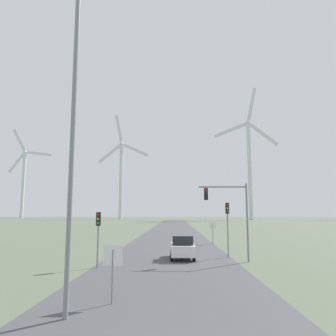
# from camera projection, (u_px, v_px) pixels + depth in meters

# --- Properties ---
(road_surface) EXTENTS (10.00, 240.00, 0.01)m
(road_surface) POSITION_uv_depth(u_px,v_px,m) (172.00, 235.00, 53.91)
(road_surface) COLOR #47474C
(road_surface) RESTS_ON ground
(streetlamp) EXTENTS (3.86, 0.32, 12.17)m
(streetlamp) POSITION_uv_depth(u_px,v_px,m) (74.00, 107.00, 12.11)
(streetlamp) COLOR gray
(streetlamp) RESTS_ON ground
(stop_sign_near) EXTENTS (0.81, 0.07, 2.28)m
(stop_sign_near) POSITION_uv_depth(u_px,v_px,m) (113.00, 263.00, 13.13)
(stop_sign_near) COLOR gray
(stop_sign_near) RESTS_ON ground
(stop_sign_far) EXTENTS (0.81, 0.07, 2.58)m
(stop_sign_far) POSITION_uv_depth(u_px,v_px,m) (213.00, 228.00, 37.72)
(stop_sign_far) COLOR gray
(stop_sign_far) RESTS_ON ground
(traffic_light_post_near_left) EXTENTS (0.28, 0.33, 3.63)m
(traffic_light_post_near_left) POSITION_uv_depth(u_px,v_px,m) (98.00, 227.00, 21.81)
(traffic_light_post_near_left) COLOR gray
(traffic_light_post_near_left) RESTS_ON ground
(traffic_light_post_near_right) EXTENTS (0.28, 0.34, 4.41)m
(traffic_light_post_near_right) POSITION_uv_depth(u_px,v_px,m) (227.00, 217.00, 27.02)
(traffic_light_post_near_right) COLOR gray
(traffic_light_post_near_right) RESTS_ON ground
(traffic_light_mast_overhead) EXTENTS (3.66, 0.35, 5.79)m
(traffic_light_mast_overhead) POSITION_uv_depth(u_px,v_px,m) (230.00, 206.00, 24.60)
(traffic_light_mast_overhead) COLOR gray
(traffic_light_mast_overhead) RESTS_ON ground
(car_approaching) EXTENTS (1.88, 4.13, 1.83)m
(car_approaching) POSITION_uv_depth(u_px,v_px,m) (182.00, 247.00, 25.77)
(car_approaching) COLOR white
(car_approaching) RESTS_ON ground
(wind_turbine_far_left) EXTENTS (24.90, 12.52, 61.44)m
(wind_turbine_far_left) POSITION_uv_depth(u_px,v_px,m) (24.00, 178.00, 225.58)
(wind_turbine_far_left) COLOR silver
(wind_turbine_far_left) RESTS_ON ground
(wind_turbine_left) EXTENTS (29.50, 15.13, 65.45)m
(wind_turbine_left) POSITION_uv_depth(u_px,v_px,m) (121.00, 172.00, 204.51)
(wind_turbine_left) COLOR silver
(wind_turbine_left) RESTS_ON ground
(wind_turbine_center) EXTENTS (31.87, 11.66, 70.41)m
(wind_turbine_center) POSITION_uv_depth(u_px,v_px,m) (249.00, 160.00, 172.06)
(wind_turbine_center) COLOR silver
(wind_turbine_center) RESTS_ON ground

